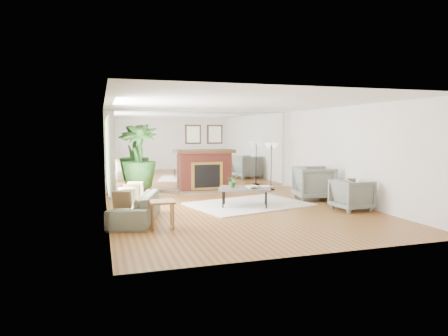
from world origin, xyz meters
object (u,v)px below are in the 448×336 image
object	(u,v)px
fireplace	(206,170)
potted_ficus	(139,158)
sofa	(135,207)
side_table	(162,205)
floor_lamp	(271,150)
coffee_table	(245,189)
armchair_front	(352,195)
armchair_back	(314,183)

from	to	relation	value
fireplace	potted_ficus	xyz separation A→B (m)	(-2.09, -0.66, 0.43)
sofa	side_table	world-z (taller)	sofa
potted_ficus	floor_lamp	distance (m)	4.12
fireplace	sofa	xyz separation A→B (m)	(-2.45, -3.64, -0.37)
coffee_table	side_table	size ratio (longest dim) A/B	2.66
sofa	potted_ficus	distance (m)	3.10
side_table	floor_lamp	distance (m)	5.73
armchair_front	floor_lamp	world-z (taller)	floor_lamp
potted_ficus	side_table	bearing A→B (deg)	-88.82
armchair_back	armchair_front	world-z (taller)	armchair_back
side_table	potted_ficus	size ratio (longest dim) A/B	0.26
fireplace	armchair_front	bearing A→B (deg)	-57.82
fireplace	armchair_back	bearing A→B (deg)	-45.04
coffee_table	potted_ficus	bearing A→B (deg)	135.35
side_table	coffee_table	bearing A→B (deg)	33.99
armchair_front	side_table	world-z (taller)	armchair_front
fireplace	armchair_back	distance (m)	3.42
armchair_back	side_table	distance (m)	4.87
sofa	armchair_back	world-z (taller)	armchair_back
floor_lamp	sofa	bearing A→B (deg)	-144.48
armchair_back	potted_ficus	xyz separation A→B (m)	(-4.50, 1.75, 0.64)
armchair_back	side_table	xyz separation A→B (m)	(-4.42, -2.03, -0.01)
armchair_back	floor_lamp	size ratio (longest dim) A/B	0.67
coffee_table	armchair_back	size ratio (longest dim) A/B	1.42
side_table	fireplace	bearing A→B (deg)	65.61
coffee_table	armchair_back	world-z (taller)	armchair_back
potted_ficus	floor_lamp	bearing A→B (deg)	3.00
coffee_table	armchair_front	bearing A→B (deg)	-24.51
armchair_back	sofa	bearing A→B (deg)	115.12
armchair_back	armchair_front	bearing A→B (deg)	-165.46
fireplace	coffee_table	xyz separation A→B (m)	(0.21, -2.94, -0.21)
armchair_front	side_table	size ratio (longest dim) A/B	1.51
armchair_back	fireplace	bearing A→B (deg)	55.98
sofa	armchair_front	world-z (taller)	armchair_front
fireplace	armchair_front	distance (m)	4.72
armchair_front	potted_ficus	world-z (taller)	potted_ficus
fireplace	side_table	xyz separation A→B (m)	(-2.01, -4.44, -0.21)
armchair_front	sofa	bearing A→B (deg)	82.33
coffee_table	sofa	xyz separation A→B (m)	(-2.66, -0.70, -0.17)
potted_ficus	floor_lamp	xyz separation A→B (m)	(4.11, 0.22, 0.17)
fireplace	sofa	bearing A→B (deg)	-123.97
potted_ficus	coffee_table	bearing A→B (deg)	-44.65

